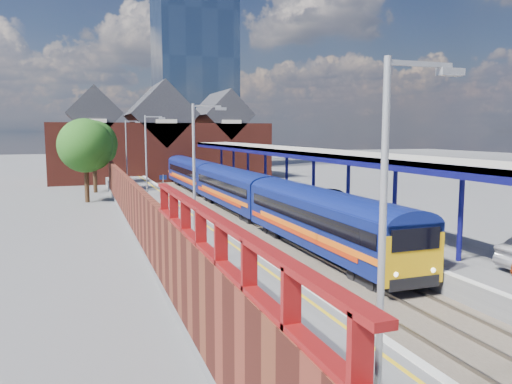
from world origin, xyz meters
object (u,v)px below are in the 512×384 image
at_px(lamp_post_d, 128,150).
at_px(platform_sign, 163,185).
at_px(lamp_post_a, 389,245).
at_px(lamp_post_c, 148,157).
at_px(lamp_post_b, 197,175).
at_px(parked_car_blue, 338,203).
at_px(train, 211,178).
at_px(parked_car_dark, 334,196).

bearing_deg(lamp_post_d, platform_sign, -84.44).
bearing_deg(lamp_post_a, lamp_post_c, 90.00).
bearing_deg(lamp_post_b, lamp_post_a, -90.00).
relative_size(lamp_post_b, lamp_post_c, 1.00).
bearing_deg(lamp_post_a, parked_car_blue, 62.69).
relative_size(lamp_post_b, parked_car_blue, 1.51).
xyz_separation_m(train, lamp_post_c, (-7.86, -12.37, 2.87)).
distance_m(lamp_post_b, parked_car_blue, 17.68).
distance_m(lamp_post_a, lamp_post_c, 30.00).
distance_m(lamp_post_d, parked_car_dark, 22.80).
bearing_deg(lamp_post_d, parked_car_blue, -57.56).
distance_m(lamp_post_a, parked_car_dark, 32.41).
relative_size(lamp_post_a, lamp_post_c, 1.00).
distance_m(lamp_post_c, parked_car_dark, 14.97).
relative_size(platform_sign, parked_car_blue, 0.54).
xyz_separation_m(lamp_post_a, lamp_post_d, (0.00, 46.00, 0.00)).
relative_size(parked_car_dark, parked_car_blue, 0.94).
distance_m(lamp_post_b, lamp_post_d, 32.00).
bearing_deg(train, parked_car_blue, -72.82).
height_order(lamp_post_c, parked_car_dark, lamp_post_c).
distance_m(lamp_post_a, platform_sign, 32.11).
height_order(lamp_post_a, lamp_post_c, same).
height_order(lamp_post_c, parked_car_blue, lamp_post_c).
bearing_deg(parked_car_blue, lamp_post_a, 166.33).
height_order(lamp_post_b, lamp_post_d, same).
bearing_deg(train, lamp_post_c, -122.43).
xyz_separation_m(platform_sign, parked_car_blue, (11.74, -6.62, -1.05)).
xyz_separation_m(lamp_post_c, parked_car_dark, (14.54, -1.23, -3.36)).
xyz_separation_m(lamp_post_d, platform_sign, (1.36, -14.00, -2.30)).
relative_size(train, lamp_post_a, 9.42).
bearing_deg(lamp_post_c, train, 57.57).
relative_size(lamp_post_c, lamp_post_d, 1.00).
height_order(lamp_post_c, platform_sign, lamp_post_c).
xyz_separation_m(lamp_post_b, parked_car_blue, (13.10, 11.38, -3.35)).
relative_size(train, parked_car_blue, 14.21).
distance_m(train, parked_car_dark, 15.16).
height_order(lamp_post_b, lamp_post_c, same).
height_order(train, lamp_post_b, lamp_post_b).
bearing_deg(platform_sign, lamp_post_c, -124.26).
distance_m(train, parked_car_blue, 17.78).
xyz_separation_m(lamp_post_a, platform_sign, (1.36, 32.00, -2.30)).
xyz_separation_m(lamp_post_a, lamp_post_c, (0.00, 30.00, 0.00)).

